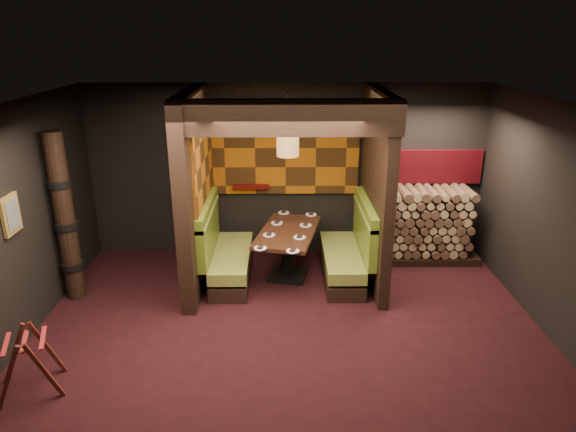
# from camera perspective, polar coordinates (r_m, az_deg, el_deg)

# --- Properties ---
(floor) EXTENTS (6.50, 5.50, 0.02)m
(floor) POSITION_cam_1_polar(r_m,az_deg,el_deg) (6.60, 0.14, -13.46)
(floor) COLOR black
(floor) RESTS_ON ground
(ceiling) EXTENTS (6.50, 5.50, 0.02)m
(ceiling) POSITION_cam_1_polar(r_m,az_deg,el_deg) (5.55, 0.16, 12.05)
(ceiling) COLOR black
(ceiling) RESTS_ON ground
(wall_back) EXTENTS (6.50, 0.02, 2.85)m
(wall_back) POSITION_cam_1_polar(r_m,az_deg,el_deg) (8.55, -0.12, 5.10)
(wall_back) COLOR black
(wall_back) RESTS_ON ground
(wall_front) EXTENTS (6.50, 0.02, 2.85)m
(wall_front) POSITION_cam_1_polar(r_m,az_deg,el_deg) (3.52, 0.82, -18.82)
(wall_front) COLOR black
(wall_front) RESTS_ON ground
(wall_left) EXTENTS (0.02, 5.50, 2.85)m
(wall_left) POSITION_cam_1_polar(r_m,az_deg,el_deg) (6.73, -28.85, -1.72)
(wall_left) COLOR black
(wall_left) RESTS_ON ground
(wall_right) EXTENTS (0.02, 5.50, 2.85)m
(wall_right) POSITION_cam_1_polar(r_m,az_deg,el_deg) (6.80, 28.78, -1.47)
(wall_right) COLOR black
(wall_right) RESTS_ON ground
(partition_left) EXTENTS (0.20, 2.20, 2.85)m
(partition_left) POSITION_cam_1_polar(r_m,az_deg,el_deg) (7.59, -10.29, 2.82)
(partition_left) COLOR black
(partition_left) RESTS_ON floor
(partition_right) EXTENTS (0.15, 2.10, 2.85)m
(partition_right) POSITION_cam_1_polar(r_m,az_deg,el_deg) (7.66, 9.75, 3.00)
(partition_right) COLOR black
(partition_right) RESTS_ON floor
(header_beam) EXTENTS (2.85, 0.18, 0.44)m
(header_beam) POSITION_cam_1_polar(r_m,az_deg,el_deg) (6.28, -0.17, 10.86)
(header_beam) COLOR black
(header_beam) RESTS_ON partition_left
(tapa_back_panel) EXTENTS (2.40, 0.06, 1.55)m
(tapa_back_panel) POSITION_cam_1_polar(r_m,az_deg,el_deg) (8.41, -0.29, 7.61)
(tapa_back_panel) COLOR #99510C
(tapa_back_panel) RESTS_ON wall_back
(tapa_side_panel) EXTENTS (0.04, 1.85, 1.45)m
(tapa_side_panel) POSITION_cam_1_polar(r_m,az_deg,el_deg) (7.63, -9.38, 6.27)
(tapa_side_panel) COLOR #99510C
(tapa_side_panel) RESTS_ON partition_left
(lacquer_shelf) EXTENTS (0.60, 0.12, 0.07)m
(lacquer_shelf) POSITION_cam_1_polar(r_m,az_deg,el_deg) (8.53, -4.15, 3.29)
(lacquer_shelf) COLOR #4E0909
(lacquer_shelf) RESTS_ON wall_back
(booth_bench_left) EXTENTS (0.68, 1.60, 1.14)m
(booth_bench_left) POSITION_cam_1_polar(r_m,az_deg,el_deg) (7.90, -7.04, -4.27)
(booth_bench_left) COLOR black
(booth_bench_left) RESTS_ON floor
(booth_bench_right) EXTENTS (0.68, 1.60, 1.14)m
(booth_bench_right) POSITION_cam_1_polar(r_m,az_deg,el_deg) (7.91, 6.75, -4.21)
(booth_bench_right) COLOR black
(booth_bench_right) RESTS_ON floor
(dining_table) EXTENTS (1.09, 1.60, 0.77)m
(dining_table) POSITION_cam_1_polar(r_m,az_deg,el_deg) (7.85, -0.02, -3.20)
(dining_table) COLOR black
(dining_table) RESTS_ON floor
(place_settings) EXTENTS (0.96, 1.74, 0.03)m
(place_settings) POSITION_cam_1_polar(r_m,az_deg,el_deg) (7.75, -0.02, -1.53)
(place_settings) COLOR white
(place_settings) RESTS_ON dining_table
(pendant_lamp) EXTENTS (0.32, 0.32, 0.92)m
(pendant_lamp) POSITION_cam_1_polar(r_m,az_deg,el_deg) (7.31, -0.02, 8.41)
(pendant_lamp) COLOR olive
(pendant_lamp) RESTS_ON ceiling
(framed_picture) EXTENTS (0.05, 0.36, 0.46)m
(framed_picture) POSITION_cam_1_polar(r_m,az_deg,el_deg) (6.73, -28.42, 0.14)
(framed_picture) COLOR olive
(framed_picture) RESTS_ON wall_left
(luggage_rack) EXTENTS (0.80, 0.67, 0.74)m
(luggage_rack) POSITION_cam_1_polar(r_m,az_deg,el_deg) (6.22, -26.88, -14.08)
(luggage_rack) COLOR #461912
(luggage_rack) RESTS_ON floor
(totem_column) EXTENTS (0.31, 0.31, 2.40)m
(totem_column) POSITION_cam_1_polar(r_m,az_deg,el_deg) (7.64, -23.51, -0.35)
(totem_column) COLOR black
(totem_column) RESTS_ON floor
(firewood_stack) EXTENTS (1.73, 0.70, 1.22)m
(firewood_stack) POSITION_cam_1_polar(r_m,az_deg,el_deg) (8.74, 15.08, -0.89)
(firewood_stack) COLOR black
(firewood_stack) RESTS_ON floor
(mosaic_header) EXTENTS (1.83, 0.10, 0.56)m
(mosaic_header) POSITION_cam_1_polar(r_m,az_deg,el_deg) (8.78, 15.04, 5.33)
(mosaic_header) COLOR maroon
(mosaic_header) RESTS_ON wall_back
(bay_front_post) EXTENTS (0.08, 0.08, 2.85)m
(bay_front_post) POSITION_cam_1_polar(r_m,az_deg,el_deg) (7.92, 10.07, 3.55)
(bay_front_post) COLOR black
(bay_front_post) RESTS_ON floor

